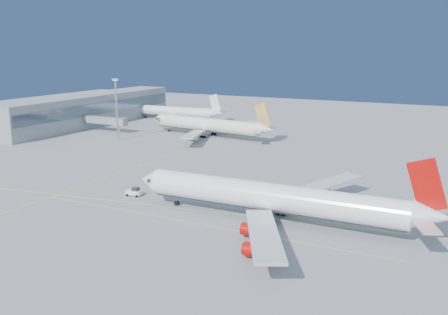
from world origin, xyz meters
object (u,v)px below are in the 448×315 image
airliner_virgin (277,198)px  airliner_third (176,112)px  pushback_tug (134,192)px  airliner_etihad (209,125)px  light_mast (116,104)px

airliner_virgin → airliner_third: (-104.35, 123.06, -0.92)m
airliner_virgin → pushback_tug: 40.72m
airliner_etihad → light_mast: light_mast is taller
airliner_third → light_mast: 61.53m
airliner_etihad → pushback_tug: airliner_etihad is taller
airliner_etihad → airliner_third: size_ratio=1.16×
pushback_tug → light_mast: bearing=122.9°
pushback_tug → light_mast: 83.72m
airliner_third → airliner_virgin: bearing=-51.8°
airliner_etihad → pushback_tug: (24.56, -86.04, -4.01)m
airliner_virgin → airliner_etihad: bearing=125.8°
airliner_etihad → light_mast: bearing=-134.1°
airliner_third → light_mast: bearing=-83.5°
pushback_tug → airliner_virgin: bearing=-10.7°
airliner_virgin → airliner_etihad: 108.99m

